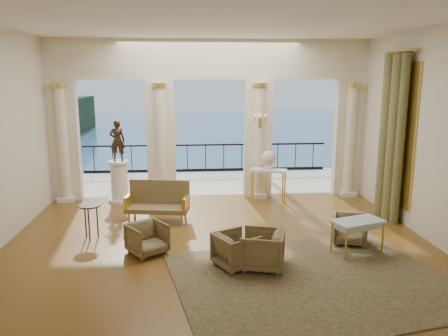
{
  "coord_description": "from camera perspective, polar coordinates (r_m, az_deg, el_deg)",
  "views": [
    {
      "loc": [
        -0.59,
        -8.65,
        3.45
      ],
      "look_at": [
        0.15,
        0.6,
        1.53
      ],
      "focal_mm": 35.0,
      "sensor_mm": 36.0,
      "label": 1
    }
  ],
  "objects": [
    {
      "name": "floor",
      "position": [
        9.33,
        -0.63,
        -9.99
      ],
      "size": [
        9.0,
        9.0,
        0.0
      ],
      "primitive_type": "plane",
      "color": "#4A2B09",
      "rests_on": "ground"
    },
    {
      "name": "room_walls",
      "position": [
        7.58,
        -0.09,
        7.38
      ],
      "size": [
        9.0,
        9.0,
        9.0
      ],
      "color": "beige",
      "rests_on": "ground"
    },
    {
      "name": "arcade",
      "position": [
        12.52,
        -1.87,
        7.74
      ],
      "size": [
        9.0,
        0.56,
        4.5
      ],
      "color": "beige",
      "rests_on": "ground"
    },
    {
      "name": "terrace",
      "position": [
        14.88,
        -2.17,
        -1.89
      ],
      "size": [
        10.0,
        3.6,
        0.1
      ],
      "primitive_type": "cube",
      "color": "beige",
      "rests_on": "ground"
    },
    {
      "name": "balustrade",
      "position": [
        16.35,
        -2.42,
        0.99
      ],
      "size": [
        9.0,
        0.06,
        1.03
      ],
      "color": "black",
      "rests_on": "terrace"
    },
    {
      "name": "palm_tree",
      "position": [
        15.48,
        5.22,
        14.05
      ],
      "size": [
        2.0,
        2.0,
        4.5
      ],
      "color": "#4C3823",
      "rests_on": "terrace"
    },
    {
      "name": "headland",
      "position": [
        84.22,
        -25.15,
        6.24
      ],
      "size": [
        22.0,
        18.0,
        6.0
      ],
      "primitive_type": "cube",
      "color": "black",
      "rests_on": "sea"
    },
    {
      "name": "sea",
      "position": [
        69.3,
        -4.04,
        3.87
      ],
      "size": [
        160.0,
        160.0,
        0.0
      ],
      "primitive_type": "plane",
      "color": "#1C498A",
      "rests_on": "ground"
    },
    {
      "name": "curtain",
      "position": [
        11.35,
        20.95,
        3.7
      ],
      "size": [
        0.33,
        1.4,
        4.09
      ],
      "color": "brown",
      "rests_on": "ground"
    },
    {
      "name": "window_frame",
      "position": [
        11.42,
        21.83,
        4.09
      ],
      "size": [
        0.04,
        1.6,
        3.4
      ],
      "primitive_type": "cube",
      "color": "gold",
      "rests_on": "room_walls"
    },
    {
      "name": "wall_sconce",
      "position": [
        12.38,
        4.73,
        6.01
      ],
      "size": [
        0.3,
        0.11,
        0.33
      ],
      "color": "gold",
      "rests_on": "arcade"
    },
    {
      "name": "rug",
      "position": [
        7.95,
        11.51,
        -14.2
      ],
      "size": [
        5.28,
        4.48,
        0.02
      ],
      "primitive_type": "cube",
      "rotation": [
        0.0,
        0.0,
        0.2
      ],
      "color": "#30341B",
      "rests_on": "ground"
    },
    {
      "name": "armchair_a",
      "position": [
        8.91,
        -9.99,
        -8.88
      ],
      "size": [
        0.91,
        0.9,
        0.69
      ],
      "primitive_type": "imported",
      "rotation": [
        0.0,
        0.0,
        0.61
      ],
      "color": "#49371E",
      "rests_on": "ground"
    },
    {
      "name": "armchair_b",
      "position": [
        9.67,
        16.07,
        -7.5
      ],
      "size": [
        0.83,
        0.8,
        0.69
      ],
      "primitive_type": "imported",
      "rotation": [
        0.0,
        0.0,
        -0.31
      ],
      "color": "#49371E",
      "rests_on": "ground"
    },
    {
      "name": "armchair_c",
      "position": [
        8.16,
        5.03,
        -10.37
      ],
      "size": [
        0.89,
        0.92,
        0.78
      ],
      "primitive_type": "imported",
      "rotation": [
        0.0,
        0.0,
        -1.84
      ],
      "color": "#49371E",
      "rests_on": "ground"
    },
    {
      "name": "armchair_d",
      "position": [
        8.2,
        1.62,
        -10.44
      ],
      "size": [
        0.91,
        0.93,
        0.72
      ],
      "primitive_type": "imported",
      "rotation": [
        0.0,
        0.0,
        2.06
      ],
      "color": "#49371E",
      "rests_on": "ground"
    },
    {
      "name": "settee",
      "position": [
        10.8,
        -8.59,
        -4.34
      ],
      "size": [
        1.58,
        0.87,
        0.99
      ],
      "rotation": [
        0.0,
        0.0,
        -0.17
      ],
      "color": "#49371E",
      "rests_on": "ground"
    },
    {
      "name": "game_table",
      "position": [
        9.12,
        17.1,
        -6.96
      ],
      "size": [
        1.12,
        0.84,
        0.68
      ],
      "rotation": [
        0.0,
        0.0,
        0.33
      ],
      "color": "#9FB9CE",
      "rests_on": "ground"
    },
    {
      "name": "pedestal",
      "position": [
        12.65,
        -13.5,
        -1.8
      ],
      "size": [
        0.64,
        0.64,
        1.18
      ],
      "color": "silver",
      "rests_on": "ground"
    },
    {
      "name": "statue",
      "position": [
        12.43,
        -13.76,
        3.49
      ],
      "size": [
        0.43,
        0.29,
        1.14
      ],
      "primitive_type": "imported",
      "rotation": [
        0.0,
        0.0,
        3.2
      ],
      "color": "#312215",
      "rests_on": "pedestal"
    },
    {
      "name": "console_table",
      "position": [
        12.22,
        5.81,
        -0.92
      ],
      "size": [
        1.08,
        0.71,
        0.95
      ],
      "rotation": [
        0.0,
        0.0,
        -0.35
      ],
      "color": "silver",
      "rests_on": "ground"
    },
    {
      "name": "urn",
      "position": [
        12.13,
        5.86,
        1.21
      ],
      "size": [
        0.39,
        0.39,
        0.52
      ],
      "color": "white",
      "rests_on": "console_table"
    },
    {
      "name": "side_table",
      "position": [
        9.92,
        -17.12,
        -5.23
      ],
      "size": [
        0.47,
        0.47,
        0.76
      ],
      "color": "black",
      "rests_on": "ground"
    }
  ]
}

